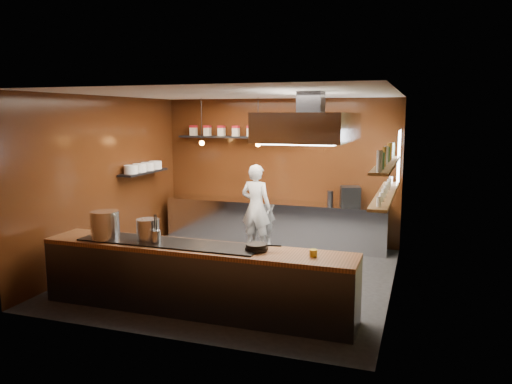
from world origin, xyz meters
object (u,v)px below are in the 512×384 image
at_px(stockpot_large, 105,225).
at_px(espresso_machine, 350,196).
at_px(extractor_hood, 310,126).
at_px(chef, 256,207).
at_px(stockpot_small, 148,229).

height_order(stockpot_large, espresso_machine, stockpot_large).
bearing_deg(espresso_machine, stockpot_large, -140.39).
bearing_deg(extractor_hood, chef, 126.26).
bearing_deg(espresso_machine, extractor_hood, -109.23).
bearing_deg(stockpot_large, espresso_machine, 53.65).
xyz_separation_m(espresso_machine, chef, (-1.78, -0.51, -0.23)).
distance_m(stockpot_large, chef, 3.59).
distance_m(stockpot_small, espresso_machine, 4.42).
height_order(extractor_hood, stockpot_small, extractor_hood).
height_order(extractor_hood, chef, extractor_hood).
distance_m(espresso_machine, chef, 1.87).
bearing_deg(stockpot_large, stockpot_small, 10.31).
relative_size(extractor_hood, stockpot_small, 6.33).
bearing_deg(stockpot_small, stockpot_large, -169.69).
distance_m(stockpot_large, stockpot_small, 0.63).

